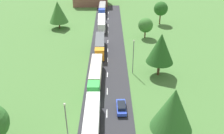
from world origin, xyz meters
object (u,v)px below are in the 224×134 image
(truck_fourth, at_px, (102,22))
(truck_fifth, at_px, (102,9))
(lamppost_lead, at_px, (67,125))
(tree_lime, at_px, (161,48))
(tree_maple, at_px, (173,109))
(car_second, at_px, (121,107))
(truck_lead, at_px, (92,124))
(tree_pine, at_px, (146,25))
(tree_oak, at_px, (161,9))
(tree_ash, at_px, (58,12))
(truck_third, at_px, (100,45))
(lamppost_second, at_px, (133,55))
(truck_second, at_px, (96,74))

(truck_fourth, height_order, truck_fifth, truck_fifth)
(lamppost_lead, distance_m, tree_lime, 29.26)
(truck_fourth, relative_size, tree_maple, 1.18)
(car_second, xyz_separation_m, tree_maple, (7.44, -8.07, 5.85))
(truck_lead, bearing_deg, tree_pine, 71.46)
(truck_fourth, xyz_separation_m, tree_oak, (21.17, 4.42, 3.55))
(car_second, xyz_separation_m, tree_ash, (-19.83, 45.89, 4.96))
(truck_third, bearing_deg, lamppost_second, -55.65)
(tree_ash, relative_size, tree_lime, 0.90)
(truck_third, xyz_separation_m, tree_oak, (21.17, 23.65, 3.58))
(truck_second, distance_m, truck_fifth, 52.49)
(tree_maple, bearing_deg, lamppost_lead, -175.20)
(car_second, relative_size, tree_oak, 0.56)
(truck_fifth, bearing_deg, truck_lead, -90.07)
(truck_third, bearing_deg, tree_pine, 36.61)
(tree_lime, bearing_deg, tree_maple, -95.20)
(truck_second, height_order, truck_third, truck_second)
(tree_ash, distance_m, tree_lime, 43.63)
(car_second, distance_m, tree_ash, 50.23)
(car_second, xyz_separation_m, tree_pine, (9.13, 36.93, 3.30))
(truck_lead, height_order, tree_pine, tree_pine)
(truck_third, relative_size, lamppost_second, 1.56)
(lamppost_lead, distance_m, tree_ash, 56.42)
(truck_lead, xyz_separation_m, truck_fifth, (0.08, 68.85, 0.00))
(lamppost_second, distance_m, tree_oak, 38.03)
(lamppost_lead, bearing_deg, lamppost_second, 63.20)
(tree_oak, bearing_deg, lamppost_lead, -112.68)
(lamppost_lead, xyz_separation_m, tree_pine, (17.80, 46.34, -0.82))
(lamppost_second, height_order, tree_maple, tree_maple)
(truck_lead, bearing_deg, truck_third, 89.46)
(truck_fourth, height_order, tree_oak, tree_oak)
(truck_lead, height_order, tree_maple, tree_maple)
(tree_pine, bearing_deg, car_second, -103.89)
(truck_lead, xyz_separation_m, lamppost_second, (8.60, 20.35, 2.69))
(lamppost_second, bearing_deg, tree_pine, 75.60)
(truck_third, height_order, tree_maple, tree_maple)
(tree_maple, bearing_deg, lamppost_second, 100.41)
(tree_maple, bearing_deg, tree_lime, 84.80)
(truck_fifth, distance_m, lamppost_second, 49.31)
(car_second, distance_m, lamppost_second, 15.23)
(truck_second, bearing_deg, truck_third, 88.51)
(truck_lead, height_order, truck_second, truck_lead)
(lamppost_lead, xyz_separation_m, tree_ash, (-11.16, 55.30, 0.84))
(truck_lead, relative_size, truck_third, 1.08)
(truck_fifth, bearing_deg, tree_oak, -30.74)
(lamppost_lead, bearing_deg, truck_second, 80.57)
(lamppost_second, distance_m, tree_pine, 23.35)
(lamppost_second, bearing_deg, tree_maple, -79.59)
(truck_second, xyz_separation_m, lamppost_second, (8.71, 3.99, 2.71))
(truck_third, relative_size, truck_fourth, 1.11)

